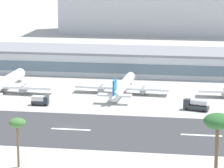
% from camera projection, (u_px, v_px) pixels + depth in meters
% --- Properties ---
extents(ground_plane, '(1400.00, 1400.00, 0.00)m').
position_uv_depth(ground_plane, '(68.00, 128.00, 186.37)').
color(ground_plane, '#B2AFA8').
extents(runway_strip, '(800.00, 35.88, 0.08)m').
position_uv_depth(runway_strip, '(67.00, 129.00, 184.50)').
color(runway_strip, '#38383A').
rests_on(runway_strip, ground_plane).
extents(runway_centreline_dash_4, '(12.00, 1.20, 0.01)m').
position_uv_depth(runway_centreline_dash_4, '(71.00, 129.00, 184.30)').
color(runway_centreline_dash_4, white).
rests_on(runway_centreline_dash_4, runway_strip).
extents(runway_centreline_dash_5, '(12.00, 1.20, 0.01)m').
position_uv_depth(runway_centreline_dash_5, '(201.00, 135.00, 178.44)').
color(runway_centreline_dash_5, white).
rests_on(runway_centreline_dash_5, runway_strip).
extents(terminal_building, '(200.40, 27.12, 10.26)m').
position_uv_depth(terminal_building, '(141.00, 61.00, 268.53)').
color(terminal_building, silver).
rests_on(terminal_building, ground_plane).
extents(airliner_navy_tail_gate_0, '(40.79, 47.52, 9.91)m').
position_uv_depth(airliner_navy_tail_gate_0, '(0.00, 85.00, 230.53)').
color(airliner_navy_tail_gate_0, white).
rests_on(airliner_navy_tail_gate_0, ground_plane).
extents(airliner_blue_tail_gate_1, '(35.59, 41.39, 8.63)m').
position_uv_depth(airliner_blue_tail_gate_1, '(122.00, 87.00, 229.11)').
color(airliner_blue_tail_gate_1, silver).
rests_on(airliner_blue_tail_gate_1, ground_plane).
extents(service_box_truck_0, '(6.06, 2.81, 3.25)m').
position_uv_depth(service_box_truck_0, '(40.00, 100.00, 212.88)').
color(service_box_truck_0, '#2D3338').
rests_on(service_box_truck_0, ground_plane).
extents(service_fuel_truck_2, '(8.89, 4.97, 3.95)m').
position_uv_depth(service_fuel_truck_2, '(196.00, 105.00, 205.78)').
color(service_fuel_truck_2, '#2D3338').
rests_on(service_fuel_truck_2, ground_plane).
extents(palm_tree_0, '(6.34, 6.34, 17.65)m').
position_uv_depth(palm_tree_0, '(218.00, 123.00, 135.42)').
color(palm_tree_0, brown).
rests_on(palm_tree_0, ground_plane).
extents(palm_tree_2, '(4.18, 4.18, 12.64)m').
position_uv_depth(palm_tree_2, '(17.00, 125.00, 150.14)').
color(palm_tree_2, brown).
rests_on(palm_tree_2, ground_plane).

